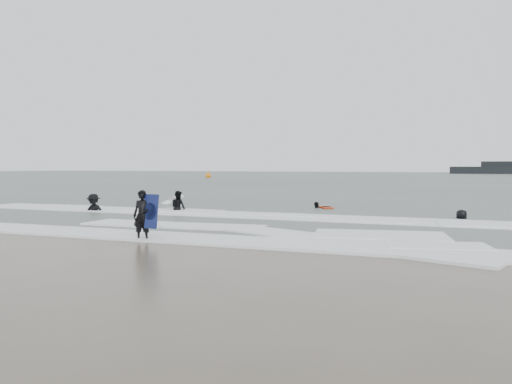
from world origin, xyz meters
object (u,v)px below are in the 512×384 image
at_px(surfer_centre, 143,241).
at_px(buoy, 208,176).
at_px(surfer_wading, 178,212).
at_px(surfer_right_far, 462,220).
at_px(vessel_horizon, 499,169).
at_px(surfer_breaker, 94,212).
at_px(surfer_right_near, 317,209).

relative_size(surfer_centre, buoy, 0.89).
xyz_separation_m(surfer_centre, surfer_wading, (-3.61, 8.10, 0.00)).
height_order(surfer_right_far, vessel_horizon, vessel_horizon).
xyz_separation_m(surfer_breaker, vessel_horizon, (26.27, 125.85, 1.22)).
relative_size(surfer_right_far, buoy, 0.94).
distance_m(surfer_right_near, surfer_right_far, 7.11).
bearing_deg(surfer_centre, surfer_right_near, 70.08).
bearing_deg(buoy, surfer_right_far, -54.77).
distance_m(surfer_right_far, vessel_horizon, 123.58).
relative_size(surfer_breaker, surfer_right_far, 1.09).
relative_size(surfer_centre, surfer_right_near, 0.97).
bearing_deg(vessel_horizon, surfer_breaker, -101.79).
height_order(surfer_centre, surfer_wading, surfer_wading).
bearing_deg(surfer_breaker, surfer_wading, 12.12).
distance_m(surfer_centre, buoy, 74.09).
height_order(surfer_wading, buoy, buoy).
xyz_separation_m(surfer_right_near, surfer_right_far, (6.56, -2.73, 0.00)).
distance_m(surfer_centre, vessel_horizon, 133.75).
bearing_deg(surfer_right_far, surfer_centre, 16.17).
bearing_deg(surfer_right_far, buoy, -86.09).
bearing_deg(surfer_wading, surfer_breaker, 47.06).
height_order(surfer_breaker, vessel_horizon, vessel_horizon).
bearing_deg(surfer_right_far, surfer_wading, -25.83).
bearing_deg(surfer_right_far, vessel_horizon, -126.27).
xyz_separation_m(surfer_wading, buoy, (-28.52, 58.66, 0.42)).
bearing_deg(surfer_breaker, buoy, 100.50).
bearing_deg(vessel_horizon, surfer_wading, -100.37).
xyz_separation_m(surfer_breaker, surfer_right_near, (9.05, 5.47, 0.00)).
bearing_deg(surfer_breaker, surfer_centre, -54.49).
relative_size(surfer_right_near, surfer_right_far, 0.97).
height_order(surfer_wading, surfer_breaker, surfer_breaker).
xyz_separation_m(surfer_right_near, buoy, (-34.05, 54.77, 0.42)).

